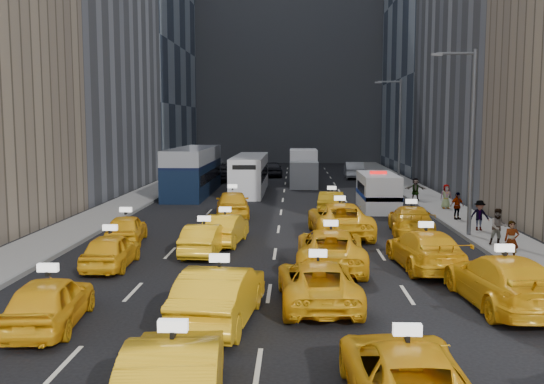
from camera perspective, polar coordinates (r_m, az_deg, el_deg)
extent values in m
plane|color=black|center=(18.21, -0.55, -11.26)|extent=(160.00, 160.00, 0.00)
cube|color=gray|center=(44.14, -12.76, -0.75)|extent=(3.00, 90.00, 0.15)
cube|color=gray|center=(43.76, 14.88, -0.87)|extent=(3.00, 90.00, 0.15)
cube|color=slate|center=(43.79, -10.93, -0.74)|extent=(0.15, 90.00, 0.18)
cube|color=slate|center=(43.46, 13.02, -0.85)|extent=(0.15, 90.00, 0.18)
cube|color=slate|center=(90.48, 1.62, 15.75)|extent=(30.00, 12.00, 40.00)
cylinder|color=#595B60|center=(30.54, 18.30, 4.23)|extent=(0.20, 0.20, 9.00)
cylinder|color=#595B60|center=(30.45, 16.93, 12.37)|extent=(1.80, 0.12, 0.12)
cube|color=slate|center=(30.24, 15.24, 12.38)|extent=(0.50, 0.22, 0.12)
cylinder|color=#595B60|center=(50.05, 11.92, 5.20)|extent=(0.20, 0.20, 9.00)
cylinder|color=#595B60|center=(50.00, 11.01, 10.15)|extent=(1.80, 0.12, 0.12)
cube|color=slate|center=(49.87, 9.97, 10.13)|extent=(0.50, 0.22, 0.12)
imported|color=#F9B115|center=(11.94, -9.21, -17.01)|extent=(2.18, 5.09, 1.63)
imported|color=#F9B115|center=(12.58, 12.51, -16.44)|extent=(2.38, 5.00, 1.38)
imported|color=#F9B115|center=(17.81, -20.22, -9.65)|extent=(2.10, 4.39, 1.45)
imported|color=#F9B115|center=(17.10, -4.93, -9.60)|extent=(2.27, 5.13, 1.64)
imported|color=#F9B115|center=(18.82, 4.32, -8.48)|extent=(2.60, 5.11, 1.38)
imported|color=#F9B115|center=(19.80, 20.92, -7.83)|extent=(2.65, 5.66, 1.60)
imported|color=#F9B115|center=(24.16, -14.93, -5.35)|extent=(1.71, 4.02, 1.35)
imported|color=#F9B115|center=(25.80, -6.38, -4.44)|extent=(1.64, 4.11, 1.33)
imported|color=#F9B115|center=(23.39, 5.54, -5.32)|extent=(2.71, 5.59, 1.53)
imported|color=#F9B115|center=(23.93, 14.23, -5.27)|extent=(2.53, 5.32, 1.50)
imported|color=#F9B115|center=(28.82, -13.56, -3.39)|extent=(2.07, 4.16, 1.36)
imported|color=#F9B115|center=(27.99, -4.42, -3.49)|extent=(1.90, 4.34, 1.39)
imported|color=#F9B115|center=(30.01, 6.37, -2.56)|extent=(3.12, 6.13, 1.66)
imported|color=#F9B115|center=(31.06, 12.94, -2.59)|extent=(2.44, 5.12, 1.44)
imported|color=#F9B115|center=(35.77, -3.72, -1.09)|extent=(2.43, 4.94, 1.62)
imported|color=#F9B115|center=(37.48, 5.63, -0.97)|extent=(1.93, 4.24, 1.35)
cube|color=white|center=(39.38, 9.94, 0.03)|extent=(2.70, 5.94, 2.31)
cylinder|color=black|center=(37.40, 8.88, -1.36)|extent=(0.28, 0.92, 0.92)
cylinder|color=black|center=(37.67, 11.76, -1.37)|extent=(0.28, 0.92, 0.92)
cylinder|color=black|center=(41.31, 8.24, -0.61)|extent=(0.28, 0.92, 0.92)
cylinder|color=black|center=(41.55, 10.85, -0.61)|extent=(0.28, 0.92, 0.92)
cube|color=navy|center=(39.40, 9.93, -0.20)|extent=(2.74, 5.94, 0.26)
cube|color=red|center=(39.27, 9.97, 1.82)|extent=(1.08, 0.46, 0.17)
cube|color=black|center=(47.48, -7.41, 1.94)|extent=(3.66, 12.41, 3.56)
cylinder|color=black|center=(42.74, -10.18, -0.28)|extent=(0.28, 1.10, 1.10)
cylinder|color=black|center=(42.28, -6.89, -0.30)|extent=(0.28, 1.10, 1.10)
cylinder|color=black|center=(52.93, -7.78, 1.07)|extent=(0.28, 1.10, 1.10)
cylinder|color=black|center=(52.56, -5.12, 1.06)|extent=(0.28, 1.10, 1.10)
cube|color=silver|center=(48.39, -2.09, 1.71)|extent=(2.93, 11.52, 2.95)
cylinder|color=black|center=(43.81, -3.90, -0.03)|extent=(0.28, 1.10, 1.10)
cylinder|color=black|center=(43.64, -1.18, -0.04)|extent=(0.28, 1.10, 1.10)
cylinder|color=black|center=(53.33, -2.82, 1.16)|extent=(0.28, 1.10, 1.10)
cylinder|color=black|center=(53.19, -0.59, 1.15)|extent=(0.28, 1.10, 1.10)
cube|color=silver|center=(53.49, 2.98, 2.29)|extent=(3.17, 7.18, 3.18)
cylinder|color=black|center=(51.01, 1.84, 0.92)|extent=(0.28, 1.10, 1.10)
cylinder|color=black|center=(51.05, 4.18, 0.91)|extent=(0.28, 1.10, 1.10)
cylinder|color=black|center=(56.14, 1.87, 1.44)|extent=(0.28, 1.10, 1.10)
cylinder|color=black|center=(56.17, 3.99, 1.43)|extent=(0.28, 1.10, 1.10)
imported|color=#B2B4BA|center=(44.47, 10.09, 0.29)|extent=(1.85, 4.83, 1.57)
imported|color=black|center=(57.94, -4.14, 1.84)|extent=(2.92, 5.96, 1.63)
imported|color=slate|center=(62.67, 3.26, 2.09)|extent=(2.19, 4.87, 1.38)
imported|color=black|center=(62.57, 0.06, 2.19)|extent=(2.29, 4.82, 1.59)
imported|color=#AAACB2|center=(61.14, 7.70, 2.06)|extent=(1.87, 5.05, 1.65)
imported|color=gray|center=(25.85, 21.62, -4.25)|extent=(0.63, 0.47, 1.56)
imported|color=gray|center=(28.68, 20.54, -3.10)|extent=(0.81, 0.46, 1.63)
imported|color=gray|center=(32.25, 18.94, -2.10)|extent=(0.99, 0.42, 1.53)
imported|color=gray|center=(35.50, 17.02, -1.25)|extent=(0.99, 0.75, 1.53)
imported|color=gray|center=(39.81, 16.07, -0.40)|extent=(0.77, 0.45, 1.53)
imported|color=gray|center=(43.50, 13.35, 0.26)|extent=(1.48, 0.59, 1.55)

